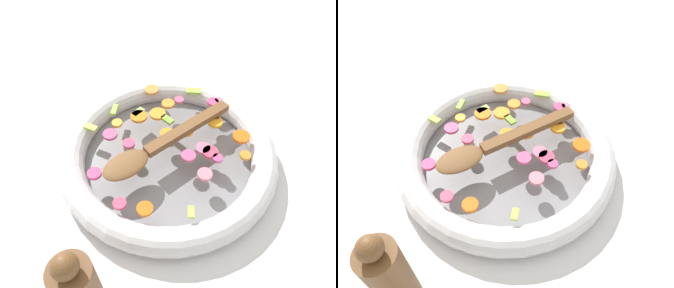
# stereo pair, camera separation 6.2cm
# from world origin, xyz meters

# --- Properties ---
(ground_plane) EXTENTS (4.00, 4.00, 0.00)m
(ground_plane) POSITION_xyz_m (0.00, 0.00, 0.00)
(ground_plane) COLOR silver
(skillet) EXTENTS (0.42, 0.42, 0.05)m
(skillet) POSITION_xyz_m (0.00, 0.00, 0.02)
(skillet) COLOR slate
(skillet) RESTS_ON ground_plane
(chopped_vegetables) EXTENTS (0.30, 0.34, 0.01)m
(chopped_vegetables) POSITION_xyz_m (-0.01, 0.03, 0.05)
(chopped_vegetables) COLOR orange
(chopped_vegetables) RESTS_ON skillet
(wooden_spoon) EXTENTS (0.10, 0.29, 0.01)m
(wooden_spoon) POSITION_xyz_m (-0.01, -0.03, 0.06)
(wooden_spoon) COLOR brown
(wooden_spoon) RESTS_ON chopped_vegetables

